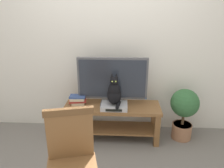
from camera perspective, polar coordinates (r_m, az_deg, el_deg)
The scene contains 9 objects.
ground_plane at distance 2.77m, azimuth -1.96°, elevation -19.66°, with size 12.00×12.00×0.00m, color slate.
back_wall at distance 3.09m, azimuth -0.73°, elevation 12.96°, with size 7.00×0.12×2.80m, color silver.
tv_stand at distance 3.03m, azimuth 0.05°, elevation -8.17°, with size 1.29×0.44×0.49m.
tv at distance 2.89m, azimuth 0.12°, elevation 1.05°, with size 0.92×0.20×0.65m.
media_box at distance 2.89m, azimuth 0.58°, elevation -5.69°, with size 0.35×0.28×0.06m.
cat at distance 2.80m, azimuth 0.61°, elevation -2.26°, with size 0.18×0.29×0.43m.
wooden_chair at distance 1.97m, azimuth -10.53°, elevation -18.29°, with size 0.51×0.51×0.96m.
book_stack at distance 3.03m, azimuth -8.92°, elevation -4.03°, with size 0.25×0.19×0.12m.
potted_plant at distance 3.13m, azimuth 18.27°, elevation -6.38°, with size 0.38×0.38×0.73m.
Camera 1 is at (0.21, -2.14, 1.75)m, focal length 35.05 mm.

